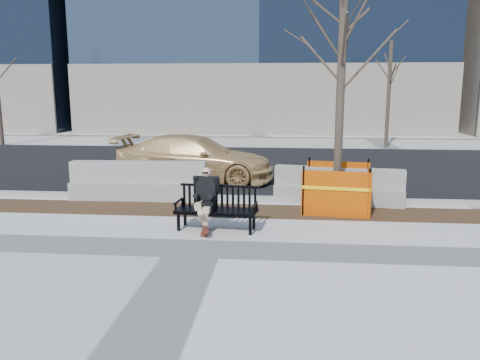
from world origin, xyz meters
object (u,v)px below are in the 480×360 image
Objects in this scene: bench at (217,230)px; seated_man at (206,228)px; jersey_barrier_left at (139,199)px; sedan at (195,181)px; jersey_barrier_right at (338,203)px; tree_fence at (336,210)px.

seated_man reaches higher than bench.
seated_man is 0.36× the size of jersey_barrier_left.
seated_man reaches higher than jersey_barrier_left.
bench is 5.02m from sedan.
sedan is at bearing 108.70° from seated_man.
jersey_barrier_right is at bearing 49.18° from bench.
sedan reaches higher than seated_man.
jersey_barrier_left is at bearing 136.76° from seated_man.
bench is 3.53m from jersey_barrier_right.
seated_man is at bearing -147.56° from tree_fence.
bench is 0.49× the size of jersey_barrier_left.
bench is at bearing -49.16° from jersey_barrier_left.
sedan is (-3.78, 3.08, 0.00)m from tree_fence.
tree_fence is (2.46, 1.77, 0.00)m from bench.
seated_man is at bearing -130.98° from jersey_barrier_right.
bench is 0.35× the size of sedan.
seated_man is 3.65m from jersey_barrier_right.
seated_man reaches higher than jersey_barrier_right.
jersey_barrier_left is (-2.25, 2.40, 0.00)m from bench.
tree_fence is at bearing -90.51° from jersey_barrier_right.
tree_fence is 1.18× the size of sedan.
bench is at bearing -11.04° from seated_man.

